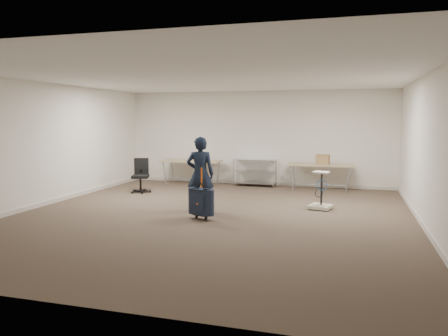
% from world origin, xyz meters
% --- Properties ---
extents(ground, '(9.00, 9.00, 0.00)m').
position_xyz_m(ground, '(0.00, 0.00, 0.00)').
color(ground, '#4B382D').
rests_on(ground, ground).
extents(room_shell, '(8.00, 9.00, 9.00)m').
position_xyz_m(room_shell, '(0.00, 1.38, 0.05)').
color(room_shell, white).
rests_on(room_shell, ground).
extents(folding_table_left, '(1.80, 0.75, 0.73)m').
position_xyz_m(folding_table_left, '(-1.90, 3.95, 0.68)').
color(folding_table_left, tan).
rests_on(folding_table_left, ground).
extents(folding_table_right, '(1.80, 0.75, 0.73)m').
position_xyz_m(folding_table_right, '(1.90, 3.95, 0.68)').
color(folding_table_right, tan).
rests_on(folding_table_right, ground).
extents(wire_shelf, '(1.22, 0.47, 0.80)m').
position_xyz_m(wire_shelf, '(0.00, 4.20, 0.44)').
color(wire_shelf, silver).
rests_on(wire_shelf, ground).
extents(person, '(0.66, 0.51, 1.60)m').
position_xyz_m(person, '(-0.38, 0.43, 0.80)').
color(person, black).
rests_on(person, ground).
extents(suitcase, '(0.42, 0.32, 1.03)m').
position_xyz_m(suitcase, '(-0.10, -0.32, 0.35)').
color(suitcase, black).
rests_on(suitcase, ground).
extents(office_chair, '(0.56, 0.56, 0.92)m').
position_xyz_m(office_chair, '(-2.72, 2.24, 0.28)').
color(office_chair, black).
rests_on(office_chair, ground).
extents(equipment_cart, '(0.55, 0.55, 0.83)m').
position_xyz_m(equipment_cart, '(2.09, 1.34, 0.22)').
color(equipment_cart, beige).
rests_on(equipment_cart, ground).
extents(cardboard_box, '(0.38, 0.30, 0.26)m').
position_xyz_m(cardboard_box, '(1.96, 3.95, 0.86)').
color(cardboard_box, olive).
rests_on(cardboard_box, folding_table_right).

